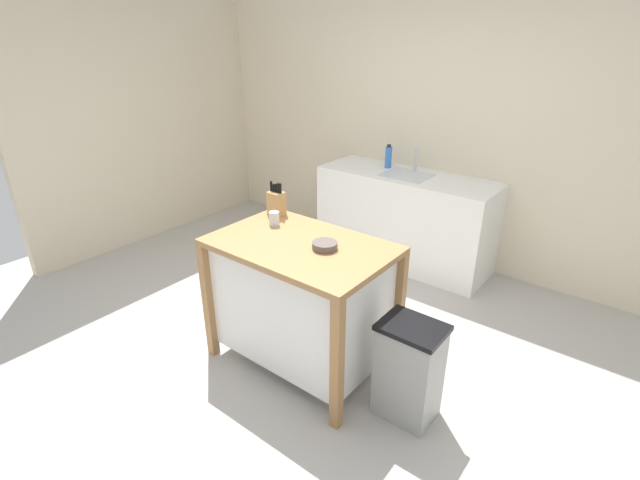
# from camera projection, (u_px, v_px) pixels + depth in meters

# --- Properties ---
(ground_plane) EXTENTS (6.56, 6.56, 0.00)m
(ground_plane) POSITION_uv_depth(u_px,v_px,m) (302.00, 362.00, 3.24)
(ground_plane) COLOR #ADA8A0
(ground_plane) RESTS_ON ground
(wall_back) EXTENTS (5.56, 0.10, 2.60)m
(wall_back) POSITION_uv_depth(u_px,v_px,m) (453.00, 127.00, 4.27)
(wall_back) COLOR beige
(wall_back) RESTS_ON ground
(wall_left) EXTENTS (0.10, 2.79, 2.60)m
(wall_left) POSITION_uv_depth(u_px,v_px,m) (145.00, 116.00, 4.83)
(wall_left) COLOR beige
(wall_left) RESTS_ON ground
(kitchen_island) EXTENTS (1.15, 0.74, 0.90)m
(kitchen_island) POSITION_uv_depth(u_px,v_px,m) (301.00, 297.00, 3.07)
(kitchen_island) COLOR #9E7042
(kitchen_island) RESTS_ON ground
(knife_block) EXTENTS (0.11, 0.09, 0.24)m
(knife_block) POSITION_uv_depth(u_px,v_px,m) (276.00, 202.00, 3.32)
(knife_block) COLOR tan
(knife_block) RESTS_ON kitchen_island
(bowl_stoneware_deep) EXTENTS (0.16, 0.16, 0.04)m
(bowl_stoneware_deep) POSITION_uv_depth(u_px,v_px,m) (325.00, 245.00, 2.82)
(bowl_stoneware_deep) COLOR #564C47
(bowl_stoneware_deep) RESTS_ON kitchen_island
(drinking_cup) EXTENTS (0.07, 0.07, 0.09)m
(drinking_cup) POSITION_uv_depth(u_px,v_px,m) (274.00, 218.00, 3.16)
(drinking_cup) COLOR silver
(drinking_cup) RESTS_ON kitchen_island
(trash_bin) EXTENTS (0.36, 0.28, 0.63)m
(trash_bin) POSITION_uv_depth(u_px,v_px,m) (409.00, 371.00, 2.69)
(trash_bin) COLOR gray
(trash_bin) RESTS_ON ground
(sink_counter) EXTENTS (1.68, 0.60, 0.88)m
(sink_counter) POSITION_uv_depth(u_px,v_px,m) (404.00, 218.00, 4.51)
(sink_counter) COLOR white
(sink_counter) RESTS_ON ground
(sink_faucet) EXTENTS (0.02, 0.02, 0.22)m
(sink_faucet) POSITION_uv_depth(u_px,v_px,m) (416.00, 160.00, 4.38)
(sink_faucet) COLOR #B7BCC1
(sink_faucet) RESTS_ON sink_counter
(bottle_spray_cleaner) EXTENTS (0.06, 0.06, 0.23)m
(bottle_spray_cleaner) POSITION_uv_depth(u_px,v_px,m) (388.00, 157.00, 4.50)
(bottle_spray_cleaner) COLOR blue
(bottle_spray_cleaner) RESTS_ON sink_counter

